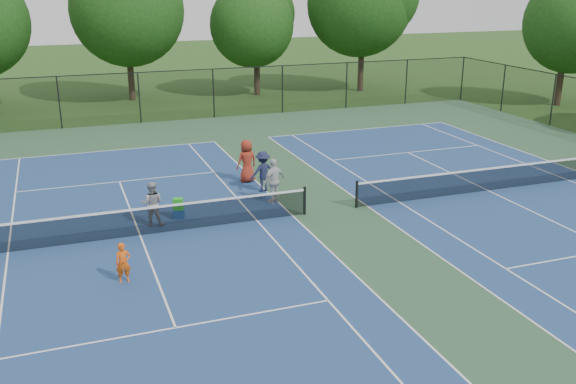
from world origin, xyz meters
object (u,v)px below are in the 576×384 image
object	(u,v)px
child_player	(123,263)
bystander_c	(247,161)
tree_side_e	(568,17)
ball_hopper	(178,204)
bystander_a	(274,181)
tree_back_b	(125,4)
instructor	(152,204)
bystander_b	(263,172)
ball_crate	(179,214)
tree_back_c	(256,19)

from	to	relation	value
child_player	bystander_c	distance (m)	9.95
tree_side_e	child_player	size ratio (longest dim) A/B	7.49
ball_hopper	bystander_a	bearing A→B (deg)	6.68
tree_side_e	child_player	bearing A→B (deg)	-150.67
tree_back_b	ball_hopper	xyz separation A→B (m)	(-1.45, -24.79, -6.06)
tree_side_e	bystander_a	bearing A→B (deg)	-153.41
instructor	bystander_c	world-z (taller)	bystander_c
bystander_a	bystander_b	world-z (taller)	bystander_a
ball_crate	ball_hopper	world-z (taller)	ball_hopper
bystander_a	child_player	bearing A→B (deg)	14.53
child_player	ball_hopper	size ratio (longest dim) A/B	2.81
tree_back_b	ball_hopper	bearing A→B (deg)	-93.35
tree_back_b	tree_side_e	xyz separation A→B (m)	(27.00, -12.00, -0.79)
tree_back_c	bystander_c	world-z (taller)	tree_back_c
tree_back_c	instructor	distance (m)	27.13
ball_crate	instructor	bearing A→B (deg)	-158.71
child_player	instructor	xyz separation A→B (m)	(1.47, 4.19, 0.21)
child_player	bystander_c	size ratio (longest dim) A/B	0.65
tree_back_b	instructor	bearing A→B (deg)	-95.48
tree_side_e	bystander_b	size ratio (longest dim) A/B	5.31
bystander_b	ball_crate	size ratio (longest dim) A/B	4.09
bystander_a	instructor	bearing A→B (deg)	-14.51
instructor	bystander_c	size ratio (longest dim) A/B	0.87
instructor	bystander_c	distance (m)	5.88
tree_back_b	ball_hopper	size ratio (longest dim) A/B	23.82
tree_back_b	tree_back_c	size ratio (longest dim) A/B	1.19
tree_side_e	bystander_a	world-z (taller)	tree_side_e
tree_back_b	bystander_a	world-z (taller)	tree_back_b
ball_crate	bystander_b	bearing A→B (deg)	26.30
bystander_b	ball_hopper	size ratio (longest dim) A/B	3.97
child_player	bystander_a	xyz separation A→B (m)	(6.23, 5.01, 0.28)
bystander_a	ball_hopper	xyz separation A→B (m)	(-3.80, -0.44, -0.34)
tree_side_e	bystander_c	bearing A→B (deg)	-159.24
tree_back_b	ball_hopper	distance (m)	25.56
tree_back_b	instructor	size ratio (longest dim) A/B	6.28
bystander_b	ball_crate	distance (m)	4.31
bystander_b	bystander_c	world-z (taller)	bystander_c
ball_hopper	tree_back_c	bearing A→B (deg)	66.28
tree_back_c	ball_hopper	xyz separation A→B (m)	(-10.45, -23.79, -4.94)
child_player	tree_back_b	bearing A→B (deg)	80.60
bystander_a	bystander_b	bearing A→B (deg)	-114.97
bystander_a	ball_crate	size ratio (longest dim) A/B	4.28
tree_side_e	instructor	size ratio (longest dim) A/B	5.56
tree_back_b	bystander_c	distance (m)	22.27
tree_side_e	bystander_b	distance (m)	27.40
child_player	ball_crate	size ratio (longest dim) A/B	2.90
child_player	ball_crate	xyz separation A→B (m)	(2.43, 4.57, -0.43)
bystander_a	ball_hopper	bearing A→B (deg)	-17.60
tree_back_c	child_player	distance (m)	31.52
tree_back_b	bystander_b	size ratio (longest dim) A/B	6.00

